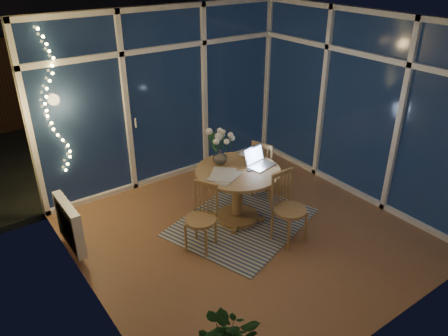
{
  "coord_description": "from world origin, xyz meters",
  "views": [
    {
      "loc": [
        -2.94,
        -3.6,
        3.29
      ],
      "look_at": [
        -0.18,
        0.25,
        0.89
      ],
      "focal_mm": 35.0,
      "sensor_mm": 36.0,
      "label": 1
    }
  ],
  "objects_px": {
    "chair_right": "(267,168)",
    "flower_vase": "(220,156)",
    "dining_table": "(238,195)",
    "laptop": "(262,157)",
    "chair_front": "(290,209)",
    "chair_left": "(200,218)"
  },
  "relations": [
    {
      "from": "chair_right",
      "to": "flower_vase",
      "type": "xyz_separation_m",
      "value": [
        -0.81,
        0.02,
        0.4
      ]
    },
    {
      "from": "laptop",
      "to": "flower_vase",
      "type": "bearing_deg",
      "value": 125.63
    },
    {
      "from": "chair_left",
      "to": "flower_vase",
      "type": "relative_size",
      "value": 4.08
    },
    {
      "from": "chair_right",
      "to": "flower_vase",
      "type": "relative_size",
      "value": 4.33
    },
    {
      "from": "chair_left",
      "to": "chair_right",
      "type": "distance_m",
      "value": 1.56
    },
    {
      "from": "dining_table",
      "to": "chair_right",
      "type": "distance_m",
      "value": 0.78
    },
    {
      "from": "dining_table",
      "to": "chair_right",
      "type": "xyz_separation_m",
      "value": [
        0.73,
        0.27,
        0.08
      ]
    },
    {
      "from": "flower_vase",
      "to": "dining_table",
      "type": "bearing_deg",
      "value": -73.9
    },
    {
      "from": "dining_table",
      "to": "chair_left",
      "type": "height_order",
      "value": "chair_left"
    },
    {
      "from": "dining_table",
      "to": "chair_right",
      "type": "bearing_deg",
      "value": 19.99
    },
    {
      "from": "laptop",
      "to": "flower_vase",
      "type": "relative_size",
      "value": 1.67
    },
    {
      "from": "chair_left",
      "to": "flower_vase",
      "type": "height_order",
      "value": "flower_vase"
    },
    {
      "from": "dining_table",
      "to": "chair_front",
      "type": "relative_size",
      "value": 1.19
    },
    {
      "from": "flower_vase",
      "to": "chair_front",
      "type": "bearing_deg",
      "value": -72.92
    },
    {
      "from": "dining_table",
      "to": "laptop",
      "type": "xyz_separation_m",
      "value": [
        0.31,
        -0.09,
        0.5
      ]
    },
    {
      "from": "dining_table",
      "to": "laptop",
      "type": "height_order",
      "value": "laptop"
    },
    {
      "from": "chair_right",
      "to": "laptop",
      "type": "distance_m",
      "value": 0.7
    },
    {
      "from": "laptop",
      "to": "chair_right",
      "type": "bearing_deg",
      "value": 29.42
    },
    {
      "from": "dining_table",
      "to": "chair_right",
      "type": "relative_size",
      "value": 1.21
    },
    {
      "from": "chair_front",
      "to": "laptop",
      "type": "distance_m",
      "value": 0.78
    },
    {
      "from": "chair_right",
      "to": "chair_front",
      "type": "relative_size",
      "value": 0.99
    },
    {
      "from": "chair_front",
      "to": "chair_right",
      "type": "bearing_deg",
      "value": 62.01
    }
  ]
}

